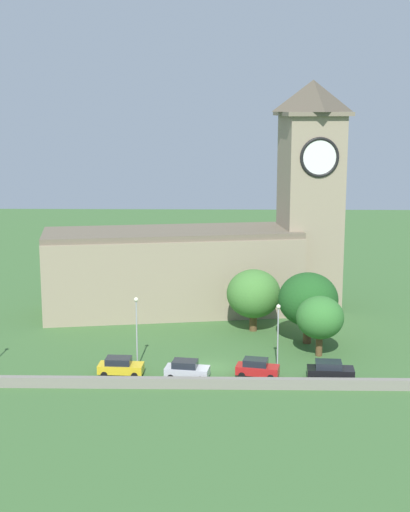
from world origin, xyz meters
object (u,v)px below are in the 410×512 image
object	(u,v)px
car_silver	(187,369)
tree_riverside_west	(320,318)
car_red	(257,368)
car_yellow	(120,366)
tree_churchyard	(308,300)
streetlamp_west_mid	(137,321)
streetlamp_central	(278,326)
church	(214,248)
car_black	(330,370)
tree_by_tower	(254,294)

from	to	relation	value
car_silver	tree_riverside_west	bearing A→B (deg)	27.06
car_silver	car_red	world-z (taller)	car_red
car_yellow	tree_churchyard	world-z (taller)	tree_churchyard
streetlamp_west_mid	streetlamp_central	bearing A→B (deg)	0.51
church	car_red	xyz separation A→B (m)	(4.36, -24.19, -7.24)
car_black	streetlamp_west_mid	distance (m)	19.57
car_black	streetlamp_central	bearing A→B (deg)	148.08
tree_churchyard	tree_riverside_west	bearing A→B (deg)	-79.91
church	streetlamp_west_mid	xyz separation A→B (m)	(-7.59, -21.80, -3.31)
streetlamp_central	tree_riverside_west	bearing A→B (deg)	40.07
car_yellow	church	bearing A→B (deg)	69.41
streetlamp_central	streetlamp_west_mid	bearing A→B (deg)	-179.49
car_yellow	car_red	distance (m)	13.37
streetlamp_central	car_black	bearing A→B (deg)	-31.92
car_yellow	car_silver	distance (m)	6.58
tree_by_tower	car_red	bearing A→B (deg)	-91.02
car_silver	tree_by_tower	world-z (taller)	tree_by_tower
tree_churchyard	car_yellow	bearing A→B (deg)	-151.53
car_yellow	streetlamp_central	world-z (taller)	streetlamp_central
tree_by_tower	tree_riverside_west	xyz separation A→B (m)	(6.57, -8.80, -0.29)
car_yellow	streetlamp_central	bearing A→B (deg)	8.47
tree_riverside_west	streetlamp_central	bearing A→B (deg)	-139.93
car_black	tree_by_tower	xyz separation A→B (m)	(-6.73, 15.74, 3.53)
car_yellow	tree_riverside_west	size ratio (longest dim) A/B	0.69
car_silver	car_black	world-z (taller)	car_black
tree_churchyard	streetlamp_central	bearing A→B (deg)	-115.42
streetlamp_west_mid	tree_churchyard	xyz separation A→B (m)	(18.02, 8.36, 0.12)
streetlamp_west_mid	tree_churchyard	size ratio (longest dim) A/B	0.92
car_yellow	car_black	size ratio (longest dim) A/B	0.97
car_red	tree_riverside_west	size ratio (longest dim) A/B	0.68
car_yellow	car_red	world-z (taller)	car_red
car_red	tree_riverside_west	world-z (taller)	tree_riverside_west
church	car_red	distance (m)	25.62
church	tree_churchyard	size ratio (longest dim) A/B	4.87
church	car_black	bearing A→B (deg)	-65.29
car_red	streetlamp_west_mid	xyz separation A→B (m)	(-11.94, 2.38, 3.93)
car_black	tree_riverside_west	xyz separation A→B (m)	(-0.16, 6.95, 3.24)
car_black	tree_churchyard	world-z (taller)	tree_churchyard
car_red	streetlamp_west_mid	size ratio (longest dim) A/B	0.60
tree_by_tower	streetlamp_central	bearing A→B (deg)	-81.54
streetlamp_west_mid	tree_by_tower	world-z (taller)	streetlamp_west_mid
streetlamp_west_mid	tree_riverside_west	distance (m)	19.23
car_black	tree_by_tower	bearing A→B (deg)	113.16
tree_by_tower	tree_churchyard	size ratio (longest dim) A/B	0.92
car_red	tree_by_tower	distance (m)	15.64
car_yellow	tree_churchyard	xyz separation A→B (m)	(19.45, 10.54, 4.06)
streetlamp_west_mid	car_silver	bearing A→B (deg)	-29.80
car_yellow	car_black	world-z (taller)	car_black
church	tree_churchyard	xyz separation A→B (m)	(10.43, -13.45, -3.19)
tree_by_tower	car_yellow	bearing A→B (deg)	-132.20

